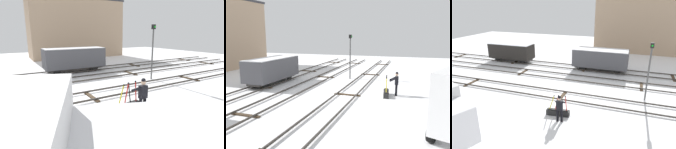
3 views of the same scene
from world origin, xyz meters
The scene contains 10 objects.
ground_plane centered at (0.00, 0.00, 0.00)m, with size 60.00×60.00×0.00m, color white.
track_main_line centered at (0.00, 0.00, 0.11)m, with size 44.00×1.94×0.18m.
track_siding_near centered at (0.00, 4.14, 0.11)m, with size 44.00×1.94×0.18m.
track_siding_far centered at (0.00, 7.45, 0.11)m, with size 44.00×1.94×0.18m.
switch_lever_frame centered at (0.70, -2.71, 0.25)m, with size 1.55×0.53×1.45m.
rail_worker centered at (1.05, -3.36, 0.99)m, with size 0.59×0.67×1.74m.
signal_post centered at (6.08, 1.52, 2.63)m, with size 0.24×0.32×4.35m.
apartment_building centered at (6.12, 19.14, 4.47)m, with size 14.42×5.41×8.92m.
freight_car_mid_siding centered at (-9.35, 7.45, 1.30)m, with size 5.44×2.00×2.25m.
freight_car_far_end centered at (1.62, 7.45, 1.35)m, with size 5.70×2.11×2.33m.
Camera 3 is at (4.97, -13.63, 6.96)m, focal length 32.75 mm.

